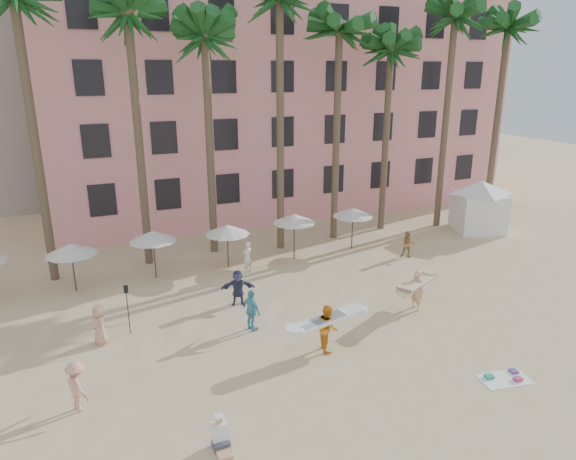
# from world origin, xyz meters

# --- Properties ---
(ground) EXTENTS (120.00, 120.00, 0.00)m
(ground) POSITION_xyz_m (0.00, 0.00, 0.00)
(ground) COLOR #D1B789
(ground) RESTS_ON ground
(pink_hotel) EXTENTS (35.00, 14.00, 16.00)m
(pink_hotel) POSITION_xyz_m (7.00, 26.00, 8.00)
(pink_hotel) COLOR pink
(pink_hotel) RESTS_ON ground
(palm_row) EXTENTS (44.40, 5.40, 16.30)m
(palm_row) POSITION_xyz_m (0.51, 15.00, 12.97)
(palm_row) COLOR brown
(palm_row) RESTS_ON ground
(umbrella_row) EXTENTS (22.50, 2.70, 2.73)m
(umbrella_row) POSITION_xyz_m (-3.00, 12.50, 2.33)
(umbrella_row) COLOR #332B23
(umbrella_row) RESTS_ON ground
(cabana) EXTENTS (5.75, 5.75, 3.50)m
(cabana) POSITION_xyz_m (16.83, 12.50, 2.07)
(cabana) COLOR white
(cabana) RESTS_ON ground
(beach_towel) EXTENTS (1.93, 1.27, 0.14)m
(beach_towel) POSITION_xyz_m (5.12, -1.88, 0.03)
(beach_towel) COLOR white
(beach_towel) RESTS_ON ground
(carrier_yellow) EXTENTS (2.95, 2.12, 1.94)m
(carrier_yellow) POSITION_xyz_m (5.59, 4.08, 1.07)
(carrier_yellow) COLOR tan
(carrier_yellow) RESTS_ON ground
(carrier_white) EXTENTS (3.16, 1.21, 1.91)m
(carrier_white) POSITION_xyz_m (0.12, 2.49, 1.01)
(carrier_white) COLOR orange
(carrier_white) RESTS_ON ground
(beachgoers) EXTENTS (19.42, 10.11, 1.85)m
(beachgoers) POSITION_xyz_m (-2.76, 6.50, 0.87)
(beachgoers) COLOR silver
(beachgoers) RESTS_ON ground
(paddle) EXTENTS (0.18, 0.04, 2.23)m
(paddle) POSITION_xyz_m (-7.01, 6.83, 1.41)
(paddle) COLOR black
(paddle) RESTS_ON ground
(seated_man) EXTENTS (0.48, 0.83, 1.08)m
(seated_man) POSITION_xyz_m (-5.34, -1.32, 0.37)
(seated_man) COLOR #3F3F4C
(seated_man) RESTS_ON ground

